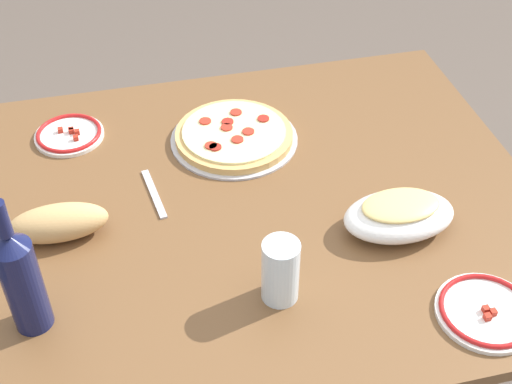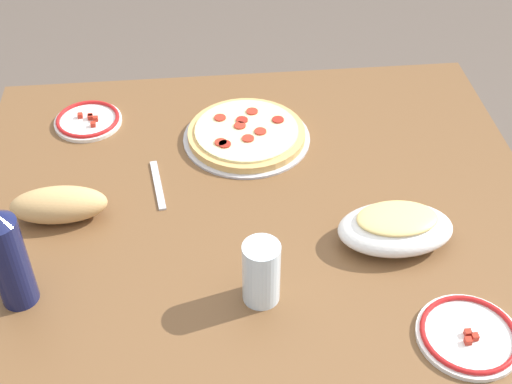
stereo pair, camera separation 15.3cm
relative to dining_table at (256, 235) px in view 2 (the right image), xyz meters
The scene contains 10 objects.
ground_plane 0.61m from the dining_table, ahead, with size 8.00×8.00×0.00m, color brown.
dining_table is the anchor object (origin of this frame).
pepperoni_pizza 0.26m from the dining_table, 89.06° to the left, with size 0.31×0.31×0.03m.
baked_pasta_dish 0.34m from the dining_table, 28.52° to the right, with size 0.24×0.15×0.08m.
wine_bottle 0.57m from the dining_table, 154.47° to the right, with size 0.07×0.07×0.30m.
water_glass 0.32m from the dining_table, 93.62° to the right, with size 0.07×0.07×0.14m, color silver.
side_plate_near 0.53m from the dining_table, 139.26° to the left, with size 0.17×0.17×0.02m.
side_plate_far 0.55m from the dining_table, 49.34° to the right, with size 0.19×0.19×0.02m.
bread_loaf 0.45m from the dining_table, behind, with size 0.21×0.09×0.08m, color tan.
fork_right 0.25m from the dining_table, 160.30° to the left, with size 0.17×0.02×0.01m, color #B7B7BC.
Camera 2 is at (-0.11, -1.14, 1.76)m, focal length 49.15 mm.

